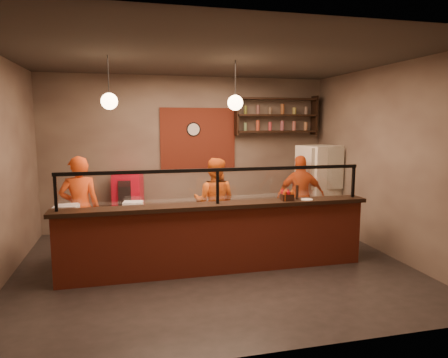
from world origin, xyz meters
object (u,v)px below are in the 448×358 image
object	(u,v)px
red_cooler	(129,203)
condiment_caddy	(287,197)
wall_clock	(193,129)
fridge	(319,188)
cook_right	(301,196)
pizza_dough	(209,206)
pepper_mill	(297,192)
cook_left	(80,208)
cook_mid	(214,202)

from	to	relation	value
red_cooler	condiment_caddy	bearing A→B (deg)	-35.09
wall_clock	fridge	size ratio (longest dim) A/B	0.17
cook_right	fridge	bearing A→B (deg)	-139.52
pizza_dough	pepper_mill	distance (m)	1.42
wall_clock	condiment_caddy	size ratio (longest dim) A/B	1.66
pizza_dough	pepper_mill	world-z (taller)	pepper_mill
cook_left	cook_mid	distance (m)	2.31
fridge	red_cooler	world-z (taller)	fridge
pizza_dough	condiment_caddy	xyz separation A→B (m)	(1.12, -0.56, 0.20)
wall_clock	cook_left	distance (m)	2.99
cook_left	fridge	size ratio (longest dim) A/B	0.97
wall_clock	fridge	xyz separation A→B (m)	(2.50, -0.85, -1.21)
pizza_dough	cook_right	bearing A→B (deg)	26.67
wall_clock	fridge	bearing A→B (deg)	-18.74
cook_left	condiment_caddy	size ratio (longest dim) A/B	9.49
cook_left	pepper_mill	world-z (taller)	cook_left
cook_left	fridge	xyz separation A→B (m)	(4.65, 0.82, 0.03)
cook_left	pepper_mill	bearing A→B (deg)	155.81
pepper_mill	cook_left	bearing A→B (deg)	162.49
cook_left	condiment_caddy	bearing A→B (deg)	153.89
cook_left	cook_right	bearing A→B (deg)	-179.75
wall_clock	cook_mid	size ratio (longest dim) A/B	0.19
pepper_mill	wall_clock	bearing A→B (deg)	113.44
cook_right	red_cooler	world-z (taller)	cook_right
wall_clock	pepper_mill	distance (m)	3.10
cook_left	pizza_dough	xyz separation A→B (m)	(2.02, -0.54, 0.05)
cook_mid	cook_right	world-z (taller)	cook_mid
pepper_mill	red_cooler	bearing A→B (deg)	136.77
pizza_dough	condiment_caddy	size ratio (longest dim) A/B	2.62
wall_clock	cook_left	bearing A→B (deg)	-142.22
pizza_dough	condiment_caddy	bearing A→B (deg)	-26.78
condiment_caddy	red_cooler	bearing A→B (deg)	133.91
cook_right	pizza_dough	size ratio (longest dim) A/B	3.39
fridge	red_cooler	xyz separation A→B (m)	(-3.88, 0.54, -0.25)
condiment_caddy	pepper_mill	distance (m)	0.20
red_cooler	cook_mid	bearing A→B (deg)	-24.86
pizza_dough	wall_clock	bearing A→B (deg)	86.75
cook_left	cook_right	world-z (taller)	cook_left
wall_clock	cook_right	distance (m)	2.62
red_cooler	pepper_mill	world-z (taller)	pepper_mill
cook_mid	cook_right	bearing A→B (deg)	-149.35
cook_left	red_cooler	xyz separation A→B (m)	(0.77, 1.36, -0.22)
cook_mid	fridge	size ratio (longest dim) A/B	0.91
cook_left	wall_clock	bearing A→B (deg)	-148.89
wall_clock	cook_left	world-z (taller)	wall_clock
wall_clock	cook_left	size ratio (longest dim) A/B	0.17
cook_mid	red_cooler	size ratio (longest dim) A/B	1.27
pizza_dough	condiment_caddy	distance (m)	1.27
cook_right	pizza_dough	distance (m)	2.33
fridge	pepper_mill	size ratio (longest dim) A/B	8.08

